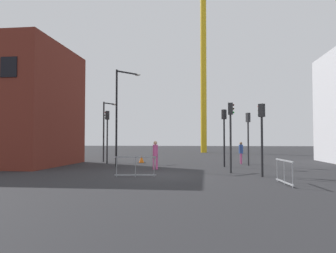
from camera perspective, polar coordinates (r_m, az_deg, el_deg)
name	(u,v)px	position (r m, az deg, el deg)	size (l,w,h in m)	color
ground	(157,175)	(18.05, -2.04, -8.57)	(160.00, 160.00, 0.00)	#28282B
brick_building	(12,106)	(27.61, -25.85, 3.23)	(8.40, 8.64, 9.04)	maroon
construction_crane	(202,41)	(51.19, 6.04, 14.83)	(14.37, 4.07, 26.94)	gold
streetlamp_tall	(120,109)	(23.86, -8.48, 3.15)	(1.53, 1.63, 7.05)	black
streetlamp_short	(106,125)	(29.36, -10.94, 0.18)	(0.92, 1.29, 5.32)	#2D2D30
traffic_light_median	(231,126)	(19.34, 10.98, 0.09)	(0.37, 0.25, 4.13)	#2D2D30
traffic_light_island	(248,130)	(25.12, 13.93, -0.63)	(0.34, 0.39, 3.98)	#2D2D30
traffic_light_crosswalk	(107,129)	(26.62, -10.66, -0.35)	(0.38, 0.26, 4.28)	#2D2D30
traffic_light_verge	(262,128)	(17.85, 16.18, -0.17)	(0.37, 0.36, 3.87)	#232326
traffic_light_corner	(224,128)	(23.71, 9.87, -0.34)	(0.38, 0.36, 4.14)	black
pedestrian_walking	(155,153)	(21.36, -2.25, -4.65)	(0.34, 0.34, 1.87)	#D14C8C
pedestrian_waiting	(241,151)	(26.82, 12.74, -4.24)	(0.34, 0.34, 1.77)	#D14C8C
safety_barrier_front	(135,166)	(17.23, -5.78, -6.98)	(2.19, 0.36, 1.08)	gray
safety_barrier_rear	(284,172)	(15.21, 19.82, -7.48)	(0.26, 2.25, 1.08)	#9EA0A5
traffic_cone_striped	(142,160)	(27.37, -4.68, -5.83)	(0.60, 0.60, 0.61)	black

